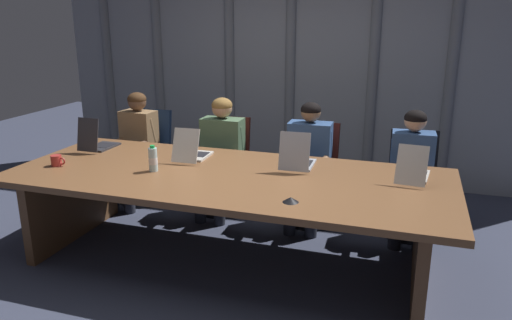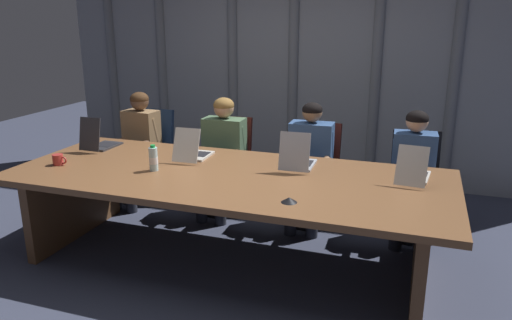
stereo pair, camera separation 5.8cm
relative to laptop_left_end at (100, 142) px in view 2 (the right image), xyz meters
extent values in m
plane|color=#383D51|center=(1.41, -0.33, -0.81)|extent=(12.33, 12.33, 0.00)
cube|color=brown|center=(1.41, -0.33, -0.09)|extent=(3.47, 1.40, 0.05)
cube|color=black|center=(1.41, -0.33, -0.15)|extent=(2.95, 0.10, 0.06)
cube|color=brown|center=(-0.07, -0.33, -0.46)|extent=(0.08, 1.19, 0.70)
cube|color=brown|center=(2.90, -0.33, -0.46)|extent=(0.08, 1.19, 0.70)
cube|color=gray|center=(1.41, 2.04, 0.77)|extent=(6.17, 0.10, 3.16)
cylinder|color=slate|center=(-1.18, 1.99, 0.77)|extent=(0.12, 0.12, 3.09)
cylinder|color=slate|center=(-0.42, 1.99, 0.77)|extent=(0.12, 0.12, 3.09)
cylinder|color=slate|center=(0.56, 1.99, 0.77)|extent=(0.12, 0.12, 3.09)
cylinder|color=slate|center=(1.33, 1.99, 0.77)|extent=(0.12, 0.12, 3.09)
cylinder|color=slate|center=(2.29, 1.99, 0.77)|extent=(0.12, 0.12, 3.09)
cylinder|color=slate|center=(3.12, 1.99, 0.77)|extent=(0.12, 0.12, 3.09)
cube|color=#2D2D33|center=(0.00, 0.06, -0.05)|extent=(0.22, 0.32, 0.02)
cube|color=black|center=(0.00, 0.08, -0.04)|extent=(0.18, 0.18, 0.00)
cube|color=#2D2D33|center=(0.00, -0.13, 0.11)|extent=(0.21, 0.07, 0.30)
cube|color=black|center=(0.00, -0.12, 0.11)|extent=(0.19, 0.06, 0.27)
cube|color=beige|center=(0.97, 0.05, -0.05)|extent=(0.24, 0.31, 0.02)
cube|color=black|center=(0.97, 0.07, -0.04)|extent=(0.20, 0.17, 0.00)
cube|color=beige|center=(0.98, -0.16, 0.09)|extent=(0.23, 0.12, 0.27)
cube|color=black|center=(0.98, -0.15, 0.10)|extent=(0.21, 0.10, 0.25)
cube|color=#A8ADB7|center=(1.89, 0.08, -0.05)|extent=(0.25, 0.33, 0.02)
cube|color=black|center=(1.89, 0.10, -0.04)|extent=(0.21, 0.19, 0.00)
cube|color=#A8ADB7|center=(1.90, -0.12, 0.11)|extent=(0.25, 0.08, 0.30)
cube|color=black|center=(1.90, -0.11, 0.11)|extent=(0.22, 0.07, 0.27)
cube|color=beige|center=(2.81, 0.06, -0.05)|extent=(0.25, 0.34, 0.02)
cube|color=black|center=(2.81, 0.08, -0.04)|extent=(0.20, 0.19, 0.00)
cube|color=beige|center=(2.78, -0.16, 0.09)|extent=(0.23, 0.16, 0.27)
cube|color=black|center=(2.78, -0.16, 0.10)|extent=(0.21, 0.14, 0.24)
cube|color=navy|center=(0.04, 0.72, -0.39)|extent=(0.49, 0.49, 0.08)
cube|color=navy|center=(0.04, 0.94, -0.10)|extent=(0.44, 0.13, 0.50)
cylinder|color=#262628|center=(0.04, 0.72, -0.60)|extent=(0.05, 0.05, 0.34)
cylinder|color=black|center=(0.04, 0.72, -0.79)|extent=(0.60, 0.60, 0.04)
cube|color=#511E19|center=(0.96, 0.72, -0.39)|extent=(0.50, 0.50, 0.08)
cube|color=#511E19|center=(0.95, 0.94, -0.11)|extent=(0.44, 0.13, 0.48)
cylinder|color=#262628|center=(0.96, 0.72, -0.60)|extent=(0.05, 0.05, 0.34)
cylinder|color=black|center=(0.96, 0.72, -0.79)|extent=(0.60, 0.60, 0.04)
cube|color=#511E19|center=(1.88, 0.72, -0.39)|extent=(0.49, 0.49, 0.08)
cube|color=#511E19|center=(1.88, 0.94, -0.11)|extent=(0.43, 0.13, 0.48)
cylinder|color=#262628|center=(1.88, 0.72, -0.60)|extent=(0.05, 0.05, 0.34)
cylinder|color=black|center=(1.88, 0.72, -0.79)|extent=(0.60, 0.60, 0.04)
cube|color=black|center=(2.82, 0.72, -0.39)|extent=(0.53, 0.53, 0.08)
cube|color=black|center=(2.80, 0.93, -0.12)|extent=(0.44, 0.16, 0.46)
cylinder|color=#262628|center=(2.82, 0.72, -0.60)|extent=(0.05, 0.05, 0.34)
cylinder|color=black|center=(2.82, 0.72, -0.79)|extent=(0.60, 0.60, 0.04)
cube|color=olive|center=(0.02, 0.70, -0.09)|extent=(0.37, 0.25, 0.52)
sphere|color=brown|center=(0.02, 0.70, 0.28)|extent=(0.19, 0.19, 0.19)
ellipsoid|color=#472D19|center=(0.02, 0.70, 0.30)|extent=(0.20, 0.20, 0.14)
cylinder|color=olive|center=(0.17, 0.68, -0.02)|extent=(0.08, 0.14, 0.27)
cylinder|color=brown|center=(0.15, 0.47, -0.13)|extent=(0.09, 0.30, 0.06)
cylinder|color=olive|center=(-0.13, 0.71, -0.02)|extent=(0.08, 0.14, 0.27)
cylinder|color=brown|center=(-0.15, 0.50, -0.13)|extent=(0.09, 0.30, 0.06)
cylinder|color=#262833|center=(0.10, 0.49, -0.38)|extent=(0.16, 0.41, 0.13)
cylinder|color=#262833|center=(0.09, 0.31, -0.59)|extent=(0.11, 0.11, 0.44)
cylinder|color=#262833|center=(-0.10, 0.50, -0.38)|extent=(0.16, 0.41, 0.13)
cylinder|color=#262833|center=(-0.11, 0.32, -0.59)|extent=(0.11, 0.11, 0.44)
cube|color=#4C6B4C|center=(0.97, 0.70, -0.10)|extent=(0.41, 0.22, 0.50)
sphere|color=tan|center=(0.97, 0.70, 0.26)|extent=(0.20, 0.20, 0.20)
ellipsoid|color=olive|center=(0.97, 0.70, 0.29)|extent=(0.21, 0.21, 0.15)
cylinder|color=#4C6B4C|center=(1.14, 0.70, -0.03)|extent=(0.07, 0.14, 0.27)
cylinder|color=tan|center=(1.15, 0.49, -0.15)|extent=(0.07, 0.30, 0.06)
cylinder|color=#4C6B4C|center=(0.79, 0.69, -0.03)|extent=(0.07, 0.14, 0.27)
cylinder|color=tan|center=(0.80, 0.48, -0.15)|extent=(0.07, 0.30, 0.06)
cylinder|color=#262833|center=(1.07, 0.50, -0.38)|extent=(0.13, 0.40, 0.13)
cylinder|color=#262833|center=(1.07, 0.32, -0.59)|extent=(0.11, 0.11, 0.44)
cylinder|color=#262833|center=(0.87, 0.49, -0.38)|extent=(0.13, 0.40, 0.13)
cylinder|color=#262833|center=(0.87, 0.31, -0.59)|extent=(0.11, 0.11, 0.44)
cube|color=#335184|center=(1.86, 0.70, -0.09)|extent=(0.41, 0.23, 0.52)
sphere|color=#8C6647|center=(1.86, 0.70, 0.27)|extent=(0.19, 0.19, 0.19)
ellipsoid|color=black|center=(1.86, 0.70, 0.29)|extent=(0.19, 0.19, 0.14)
cylinder|color=#335184|center=(2.03, 0.70, -0.02)|extent=(0.07, 0.14, 0.27)
cylinder|color=#8C6647|center=(2.03, 0.49, -0.13)|extent=(0.07, 0.30, 0.06)
cylinder|color=#335184|center=(1.69, 0.69, -0.02)|extent=(0.07, 0.14, 0.27)
cylinder|color=#8C6647|center=(1.69, 0.48, -0.13)|extent=(0.07, 0.30, 0.06)
cylinder|color=#262833|center=(1.96, 0.50, -0.38)|extent=(0.14, 0.40, 0.13)
cylinder|color=#262833|center=(1.97, 0.32, -0.59)|extent=(0.11, 0.11, 0.44)
cylinder|color=#262833|center=(1.76, 0.49, -0.38)|extent=(0.14, 0.40, 0.13)
cylinder|color=#262833|center=(1.77, 0.31, -0.59)|extent=(0.11, 0.11, 0.44)
cube|color=#335184|center=(2.79, 0.70, -0.10)|extent=(0.38, 0.24, 0.50)
sphere|color=tan|center=(2.79, 0.70, 0.25)|extent=(0.19, 0.19, 0.19)
ellipsoid|color=black|center=(2.79, 0.70, 0.27)|extent=(0.20, 0.20, 0.14)
cylinder|color=#335184|center=(2.94, 0.70, -0.04)|extent=(0.08, 0.14, 0.27)
cylinder|color=tan|center=(2.95, 0.49, -0.16)|extent=(0.08, 0.30, 0.06)
cylinder|color=#335184|center=(2.63, 0.69, -0.04)|extent=(0.08, 0.14, 0.27)
cylinder|color=tan|center=(2.64, 0.48, -0.16)|extent=(0.08, 0.30, 0.06)
cylinder|color=#262833|center=(2.90, 0.50, -0.38)|extent=(0.15, 0.41, 0.13)
cylinder|color=#262833|center=(2.90, 0.32, -0.59)|extent=(0.11, 0.11, 0.44)
cylinder|color=#262833|center=(2.70, 0.49, -0.38)|extent=(0.15, 0.41, 0.13)
cylinder|color=#262833|center=(2.71, 0.31, -0.59)|extent=(0.11, 0.11, 0.44)
cylinder|color=silver|center=(0.82, -0.43, 0.03)|extent=(0.07, 0.07, 0.19)
cylinder|color=white|center=(0.82, -0.43, 0.02)|extent=(0.07, 0.07, 0.06)
cylinder|color=green|center=(0.82, -0.43, 0.14)|extent=(0.04, 0.04, 0.02)
cylinder|color=#B2332D|center=(-0.01, -0.55, -0.02)|extent=(0.09, 0.09, 0.09)
torus|color=#B2332D|center=(0.04, -0.55, -0.02)|extent=(0.06, 0.01, 0.06)
cone|color=black|center=(2.03, -0.76, -0.04)|extent=(0.11, 0.11, 0.03)
camera|label=1|loc=(2.75, -3.74, 1.13)|focal=34.44mm
camera|label=2|loc=(2.81, -3.72, 1.13)|focal=34.44mm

